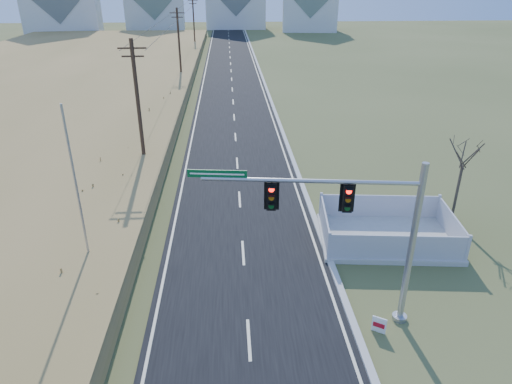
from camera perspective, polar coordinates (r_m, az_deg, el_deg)
The scene contains 14 objects.
ground at distance 19.69m, azimuth -1.18°, elevation -14.08°, with size 260.00×260.00×0.00m, color #484F26.
road at distance 66.37m, azimuth -3.11°, elevation 14.55°, with size 8.00×180.00×0.06m, color black.
curb at distance 66.52m, azimuth 0.58°, elevation 14.67°, with size 0.30×180.00×0.18m, color #B2AFA8.
reed_marsh at distance 61.12m, azimuth -26.62°, elevation 11.62°, with size 38.00×110.00×1.30m, color #A9854C.
utility_pole_near at distance 31.74m, azimuth -14.48°, elevation 10.34°, with size 1.80×0.26×9.00m.
utility_pole_mid at distance 60.98m, azimuth -9.58°, elevation 17.72°, with size 1.80×0.26×9.00m.
utility_pole_far at distance 90.71m, azimuth -7.78°, elevation 20.27°, with size 1.80×0.26×9.00m.
condo_nnw at distance 124.53m, azimuth -12.56°, elevation 22.33°, with size 14.93×11.17×17.03m.
condo_ne at distance 121.07m, azimuth 6.74°, elevation 22.59°, with size 14.12×10.51×16.52m.
traffic_signal_mast at distance 17.17m, azimuth 13.27°, elevation -4.30°, with size 8.46×1.30×6.78m.
fence_enclosure at distance 24.79m, azimuth 15.96°, elevation -5.21°, with size 7.22×5.28×1.56m.
open_sign at distance 18.88m, azimuth 15.12°, elevation -15.74°, with size 0.50×0.34×0.69m.
flagpole at distance 21.08m, azimuth -20.98°, elevation -2.60°, with size 0.36×0.36×8.06m.
bare_tree at distance 26.53m, azimuth 24.70°, elevation 4.54°, with size 1.92×1.92×5.08m.
Camera 1 is at (-0.55, -15.18, 12.53)m, focal length 32.00 mm.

